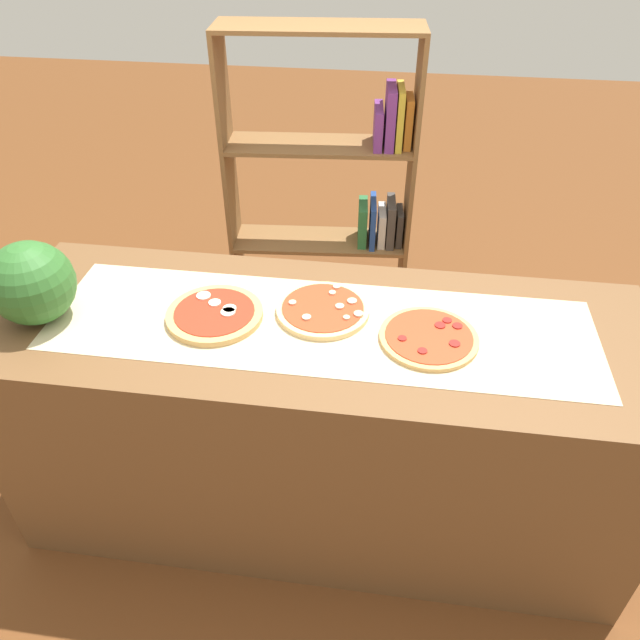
% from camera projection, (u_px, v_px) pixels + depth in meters
% --- Properties ---
extents(ground_plane, '(12.00, 12.00, 0.00)m').
position_uv_depth(ground_plane, '(320.00, 498.00, 2.43)').
color(ground_plane, brown).
extents(counter, '(2.09, 0.73, 0.88)m').
position_uv_depth(counter, '(320.00, 422.00, 2.16)').
color(counter, brown).
rests_on(counter, ground_plane).
extents(parchment_paper, '(1.70, 0.48, 0.00)m').
position_uv_depth(parchment_paper, '(320.00, 325.00, 1.89)').
color(parchment_paper, beige).
rests_on(parchment_paper, counter).
extents(pizza_mozzarella_0, '(0.30, 0.30, 0.03)m').
position_uv_depth(pizza_mozzarella_0, '(215.00, 314.00, 1.91)').
color(pizza_mozzarella_0, tan).
rests_on(pizza_mozzarella_0, parchment_paper).
extents(pizza_mushroom_1, '(0.30, 0.30, 0.03)m').
position_uv_depth(pizza_mushroom_1, '(323.00, 310.00, 1.94)').
color(pizza_mushroom_1, '#E5C17F').
rests_on(pizza_mushroom_1, parchment_paper).
extents(pizza_pepperoni_2, '(0.30, 0.30, 0.02)m').
position_uv_depth(pizza_pepperoni_2, '(429.00, 338.00, 1.83)').
color(pizza_pepperoni_2, tan).
rests_on(pizza_pepperoni_2, parchment_paper).
extents(watermelon, '(0.26, 0.26, 0.26)m').
position_uv_depth(watermelon, '(32.00, 283.00, 1.85)').
color(watermelon, '#2D6628').
rests_on(watermelon, counter).
extents(bookshelf, '(0.89, 0.33, 1.50)m').
position_uv_depth(bookshelf, '(342.00, 207.00, 2.93)').
color(bookshelf, brown).
rests_on(bookshelf, ground_plane).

